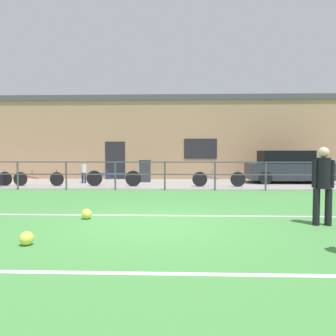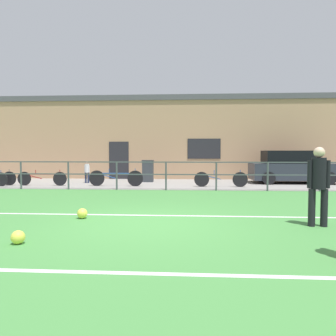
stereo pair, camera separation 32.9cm
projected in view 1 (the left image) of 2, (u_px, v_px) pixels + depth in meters
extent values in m
cube|color=#478C42|center=(152.00, 224.00, 6.98)|extent=(60.00, 44.00, 0.04)
cube|color=white|center=(155.00, 215.00, 7.83)|extent=(36.00, 0.11, 0.00)
cube|color=white|center=(133.00, 273.00, 4.10)|extent=(36.00, 0.11, 0.00)
cube|color=gray|center=(167.00, 184.00, 15.46)|extent=(48.00, 5.00, 0.02)
cylinder|color=#474C51|center=(18.00, 176.00, 13.15)|extent=(0.07, 0.07, 1.15)
cylinder|color=#474C51|center=(66.00, 176.00, 13.08)|extent=(0.07, 0.07, 1.15)
cylinder|color=#474C51|center=(115.00, 176.00, 13.01)|extent=(0.07, 0.07, 1.15)
cylinder|color=#474C51|center=(165.00, 176.00, 12.93)|extent=(0.07, 0.07, 1.15)
cylinder|color=#474C51|center=(215.00, 176.00, 12.86)|extent=(0.07, 0.07, 1.15)
cylinder|color=#474C51|center=(266.00, 176.00, 12.79)|extent=(0.07, 0.07, 1.15)
cylinder|color=#474C51|center=(317.00, 176.00, 12.72)|extent=(0.07, 0.07, 1.15)
cube|color=#474C51|center=(165.00, 162.00, 12.91)|extent=(36.00, 0.04, 0.04)
cube|color=#474C51|center=(165.00, 174.00, 12.93)|extent=(36.00, 0.04, 0.04)
cube|color=tan|center=(170.00, 141.00, 19.04)|extent=(28.00, 2.40, 4.38)
cube|color=#232328|center=(115.00, 161.00, 17.99)|extent=(1.10, 0.04, 2.10)
cube|color=#232328|center=(200.00, 149.00, 17.79)|extent=(1.80, 0.04, 1.10)
cube|color=#4C4C51|center=(170.00, 101.00, 18.92)|extent=(28.00, 2.56, 0.30)
cylinder|color=black|center=(328.00, 207.00, 6.75)|extent=(0.14, 0.14, 0.78)
cylinder|color=black|center=(316.00, 207.00, 6.77)|extent=(0.14, 0.14, 0.78)
cylinder|color=black|center=(323.00, 173.00, 6.73)|extent=(0.29, 0.29, 0.64)
sphere|color=beige|center=(324.00, 152.00, 6.70)|extent=(0.22, 0.22, 0.22)
cylinder|color=black|center=(332.00, 174.00, 6.71)|extent=(0.10, 0.10, 0.58)
cylinder|color=black|center=(314.00, 174.00, 6.74)|extent=(0.10, 0.10, 0.58)
sphere|color=#E5E04C|center=(87.00, 214.00, 7.42)|extent=(0.24, 0.24, 0.24)
sphere|color=#E5E04C|center=(27.00, 238.00, 5.33)|extent=(0.23, 0.23, 0.23)
cylinder|color=#232D4C|center=(85.00, 178.00, 15.60)|extent=(0.09, 0.09, 0.51)
cylinder|color=#232D4C|center=(83.00, 178.00, 15.66)|extent=(0.09, 0.09, 0.51)
cylinder|color=white|center=(84.00, 168.00, 15.61)|extent=(0.19, 0.19, 0.42)
sphere|color=tan|center=(84.00, 163.00, 15.60)|extent=(0.14, 0.14, 0.14)
cylinder|color=white|center=(86.00, 169.00, 15.57)|extent=(0.07, 0.07, 0.37)
cylinder|color=white|center=(82.00, 169.00, 15.65)|extent=(0.07, 0.07, 0.37)
cube|color=#282D38|center=(289.00, 171.00, 15.90)|extent=(4.04, 1.76, 0.80)
cube|color=black|center=(285.00, 157.00, 15.87)|extent=(2.42, 1.48, 0.61)
cylinder|color=black|center=(265.00, 178.00, 15.12)|extent=(0.60, 0.18, 0.60)
cylinder|color=black|center=(325.00, 178.00, 15.02)|extent=(0.60, 0.18, 0.60)
cylinder|color=black|center=(257.00, 175.00, 16.80)|extent=(0.60, 0.18, 0.60)
cylinder|color=black|center=(310.00, 175.00, 16.70)|extent=(0.60, 0.18, 0.60)
cylinder|color=black|center=(200.00, 179.00, 14.09)|extent=(0.65, 0.04, 0.65)
cylinder|color=black|center=(238.00, 179.00, 14.03)|extent=(0.65, 0.04, 0.65)
cube|color=#234C99|center=(219.00, 174.00, 14.05)|extent=(1.29, 0.04, 0.04)
cube|color=#234C99|center=(209.00, 177.00, 14.07)|extent=(0.81, 0.03, 0.23)
cylinder|color=#234C99|center=(212.00, 172.00, 14.06)|extent=(0.03, 0.03, 0.20)
cylinder|color=#234C99|center=(238.00, 173.00, 14.02)|extent=(0.03, 0.03, 0.28)
cylinder|color=black|center=(20.00, 179.00, 14.38)|extent=(0.62, 0.04, 0.62)
cylinder|color=black|center=(57.00, 179.00, 14.32)|extent=(0.62, 0.04, 0.62)
cube|color=maroon|center=(38.00, 174.00, 14.34)|extent=(1.28, 0.04, 0.04)
cube|color=maroon|center=(29.00, 177.00, 14.36)|extent=(0.81, 0.03, 0.23)
cylinder|color=maroon|center=(32.00, 172.00, 14.34)|extent=(0.03, 0.03, 0.20)
cylinder|color=maroon|center=(57.00, 173.00, 14.31)|extent=(0.03, 0.03, 0.28)
cylinder|color=black|center=(94.00, 178.00, 14.26)|extent=(0.69, 0.04, 0.69)
cylinder|color=black|center=(133.00, 178.00, 14.19)|extent=(0.69, 0.04, 0.69)
cube|color=#234C99|center=(114.00, 173.00, 14.21)|extent=(1.34, 0.04, 0.04)
cube|color=#234C99|center=(104.00, 176.00, 14.24)|extent=(0.84, 0.03, 0.25)
cylinder|color=#234C99|center=(107.00, 171.00, 14.22)|extent=(0.03, 0.03, 0.20)
cylinder|color=#234C99|center=(133.00, 172.00, 14.18)|extent=(0.03, 0.03, 0.28)
cylinder|color=black|center=(5.00, 179.00, 14.40)|extent=(0.63, 0.04, 0.63)
cylinder|color=#4C5156|center=(5.00, 173.00, 14.39)|extent=(0.03, 0.03, 0.28)
cube|color=#33383D|center=(145.00, 172.00, 16.29)|extent=(0.53, 0.45, 1.02)
cube|color=#282C30|center=(145.00, 161.00, 16.26)|extent=(0.57, 0.48, 0.08)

